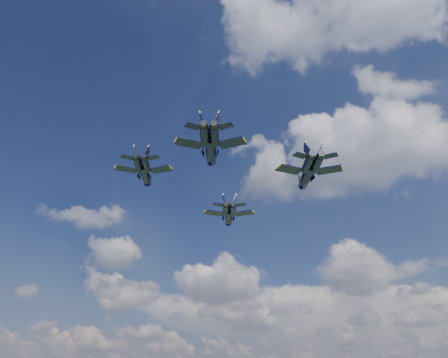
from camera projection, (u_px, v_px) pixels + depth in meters
The scene contains 4 objects.
jet_lead at pixel (229, 217), 101.29m from camera, with size 11.06×14.75×3.60m.
jet_left at pixel (145, 174), 86.76m from camera, with size 10.72×14.20×3.48m.
jet_right at pixel (307, 176), 88.27m from camera, with size 12.66×16.81×4.12m.
jet_slot at pixel (211, 150), 72.40m from camera, with size 11.08×14.88×3.61m.
Camera 1 is at (39.94, -59.30, 25.59)m, focal length 35.00 mm.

